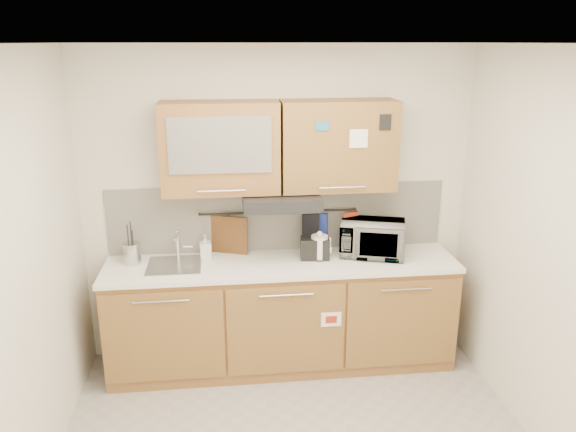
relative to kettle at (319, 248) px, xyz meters
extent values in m
plane|color=white|center=(-0.31, -1.23, 1.59)|extent=(3.20, 3.20, 0.00)
plane|color=silver|center=(-0.31, 0.27, 0.29)|extent=(3.20, 0.00, 3.20)
plane|color=silver|center=(-1.91, -1.23, 0.29)|extent=(0.00, 3.00, 3.00)
plane|color=silver|center=(1.29, -1.23, 0.29)|extent=(0.00, 3.00, 3.00)
cube|color=#A46B3A|center=(-0.31, -0.03, -0.57)|extent=(2.80, 0.60, 0.88)
cube|color=black|center=(-0.31, -0.03, -0.96)|extent=(2.80, 0.54, 0.10)
cube|color=olive|center=(-1.24, -0.34, -0.54)|extent=(0.91, 0.02, 0.74)
cylinder|color=silver|center=(-1.24, -0.36, -0.23)|extent=(0.41, 0.01, 0.01)
cube|color=olive|center=(-0.31, -0.34, -0.54)|extent=(0.91, 0.02, 0.74)
cylinder|color=silver|center=(-0.31, -0.36, -0.23)|extent=(0.41, 0.01, 0.01)
cube|color=olive|center=(0.62, -0.34, -0.54)|extent=(0.91, 0.02, 0.74)
cylinder|color=silver|center=(0.62, -0.36, -0.23)|extent=(0.41, 0.01, 0.01)
cube|color=white|center=(-0.31, -0.04, -0.11)|extent=(2.82, 0.62, 0.04)
cube|color=silver|center=(-0.31, 0.26, 0.19)|extent=(2.80, 0.02, 0.56)
cube|color=#A46B3A|center=(-0.77, 0.10, 0.82)|extent=(0.90, 0.35, 0.70)
cube|color=silver|center=(-0.77, -0.09, 0.87)|extent=(0.76, 0.02, 0.42)
cube|color=olive|center=(0.15, 0.10, 0.82)|extent=(0.90, 0.35, 0.70)
cube|color=white|center=(0.27, -0.08, 0.90)|extent=(0.14, 0.00, 0.14)
cube|color=black|center=(-0.31, 0.02, 0.41)|extent=(0.60, 0.46, 0.10)
cube|color=silver|center=(-1.16, -0.03, -0.10)|extent=(0.42, 0.40, 0.03)
cylinder|color=silver|center=(-1.14, 0.13, 0.03)|extent=(0.03, 0.03, 0.24)
cylinder|color=silver|center=(-1.14, 0.05, 0.13)|extent=(0.02, 0.18, 0.02)
cylinder|color=black|center=(-0.31, 0.22, 0.25)|extent=(1.30, 0.02, 0.02)
cylinder|color=#B3B2B7|center=(-1.49, 0.07, -0.01)|extent=(0.14, 0.14, 0.17)
cylinder|color=black|center=(-1.52, 0.08, 0.07)|extent=(0.01, 0.01, 0.32)
cylinder|color=black|center=(-1.48, 0.05, 0.05)|extent=(0.01, 0.01, 0.29)
cylinder|color=black|center=(-1.49, 0.09, 0.08)|extent=(0.01, 0.01, 0.34)
cylinder|color=black|center=(-1.51, 0.05, 0.03)|extent=(0.01, 0.01, 0.25)
cylinder|color=white|center=(0.00, 0.00, 0.01)|extent=(0.15, 0.15, 0.20)
sphere|color=white|center=(0.00, 0.00, 0.12)|extent=(0.04, 0.04, 0.04)
cube|color=white|center=(0.08, 0.01, 0.01)|extent=(0.02, 0.03, 0.13)
cylinder|color=black|center=(0.00, 0.00, -0.09)|extent=(0.15, 0.15, 0.01)
cube|color=black|center=(-0.04, 0.01, -0.01)|extent=(0.24, 0.16, 0.18)
cube|color=black|center=(-0.08, 0.01, 0.07)|extent=(0.07, 0.11, 0.01)
cube|color=black|center=(0.00, 0.00, 0.07)|extent=(0.07, 0.11, 0.01)
imported|color=#999999|center=(0.45, 0.04, 0.05)|extent=(0.59, 0.48, 0.28)
imported|color=#999999|center=(-0.92, 0.13, 0.01)|extent=(0.10, 0.10, 0.20)
cube|color=brown|center=(-0.72, 0.21, 0.03)|extent=(0.30, 0.13, 0.39)
cube|color=navy|center=(0.05, 0.21, 0.13)|extent=(0.11, 0.07, 0.19)
cube|color=black|center=(-0.04, 0.21, 0.12)|extent=(0.14, 0.05, 0.22)
cube|color=red|center=(0.29, 0.21, 0.14)|extent=(0.14, 0.07, 0.17)
camera|label=1|loc=(-0.74, -4.20, 1.60)|focal=35.00mm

